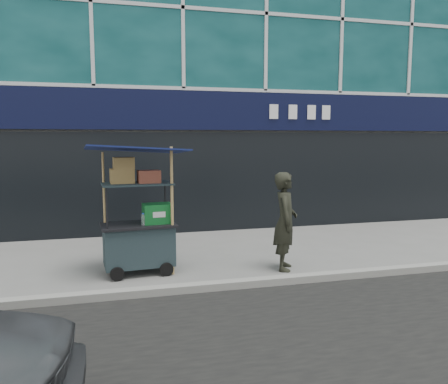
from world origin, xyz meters
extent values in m
plane|color=slate|center=(0.00, 0.00, 0.00)|extent=(80.00, 80.00, 0.00)
cube|color=gray|center=(0.00, -0.20, 0.06)|extent=(80.00, 0.18, 0.12)
cube|color=gray|center=(0.00, 7.00, 6.00)|extent=(16.00, 6.00, 12.00)
cube|color=black|center=(0.00, 3.86, 2.90)|extent=(15.68, 0.06, 0.90)
cube|color=black|center=(0.00, 3.90, 1.20)|extent=(15.68, 0.04, 2.40)
cube|color=black|center=(-1.26, 0.95, 0.47)|extent=(1.18, 0.75, 0.66)
cylinder|color=black|center=(-1.63, 0.57, 0.11)|extent=(0.23, 0.07, 0.23)
cylinder|color=black|center=(-0.84, 0.64, 0.11)|extent=(0.23, 0.07, 0.23)
cube|color=black|center=(-1.26, 0.95, 0.82)|extent=(1.26, 0.83, 0.04)
cylinder|color=black|center=(-1.76, 0.63, 1.16)|extent=(0.03, 0.03, 0.71)
cylinder|color=black|center=(-0.72, 0.71, 1.16)|extent=(0.03, 0.03, 0.71)
cylinder|color=black|center=(-1.80, 1.19, 1.16)|extent=(0.03, 0.03, 0.71)
cylinder|color=black|center=(-0.77, 1.28, 1.16)|extent=(0.03, 0.03, 0.71)
cube|color=black|center=(-1.26, 0.95, 1.51)|extent=(1.18, 0.75, 0.03)
cylinder|color=olive|center=(-0.72, 0.71, 1.06)|extent=(0.05, 0.05, 2.12)
cylinder|color=olive|center=(-1.80, 1.19, 1.01)|extent=(0.04, 0.04, 2.03)
cube|color=#0D0F4C|center=(-1.26, 0.95, 2.08)|extent=(1.69, 1.26, 0.19)
cube|color=#0F6226|center=(-0.94, 0.93, 1.00)|extent=(0.50, 0.37, 0.33)
cylinder|color=silver|center=(-1.19, 0.77, 0.93)|extent=(0.07, 0.07, 0.19)
cylinder|color=blue|center=(-1.19, 0.77, 1.04)|extent=(0.03, 0.03, 0.02)
cube|color=olive|center=(-1.50, 0.98, 1.64)|extent=(0.40, 0.31, 0.24)
cube|color=brown|center=(-1.07, 0.92, 1.63)|extent=(0.38, 0.29, 0.21)
cube|color=olive|center=(-1.47, 0.96, 1.85)|extent=(0.35, 0.27, 0.19)
imported|color=black|center=(1.19, 0.53, 0.84)|extent=(0.60, 0.72, 1.69)
camera|label=1|loc=(-1.65, -6.34, 2.26)|focal=35.00mm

